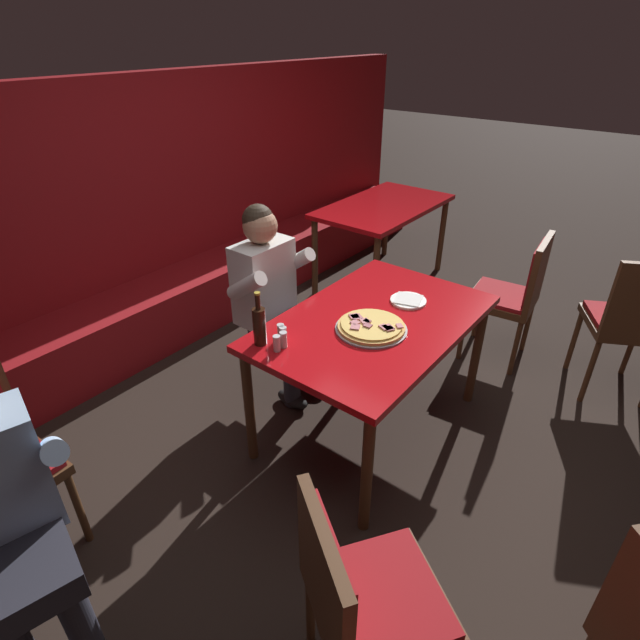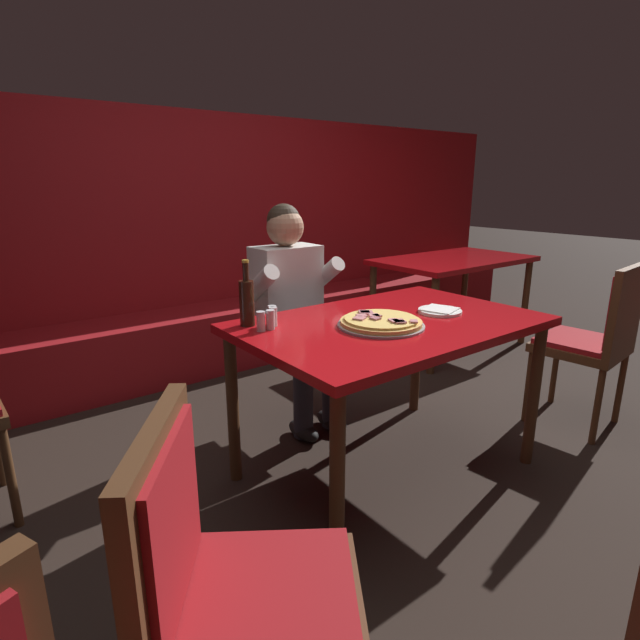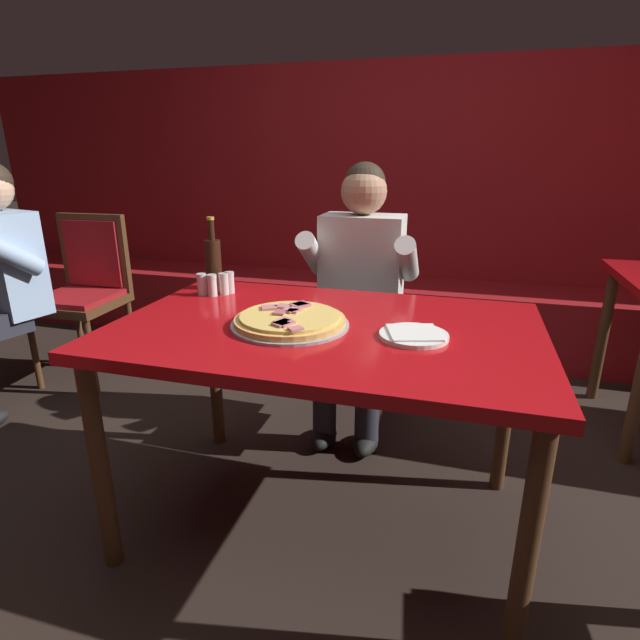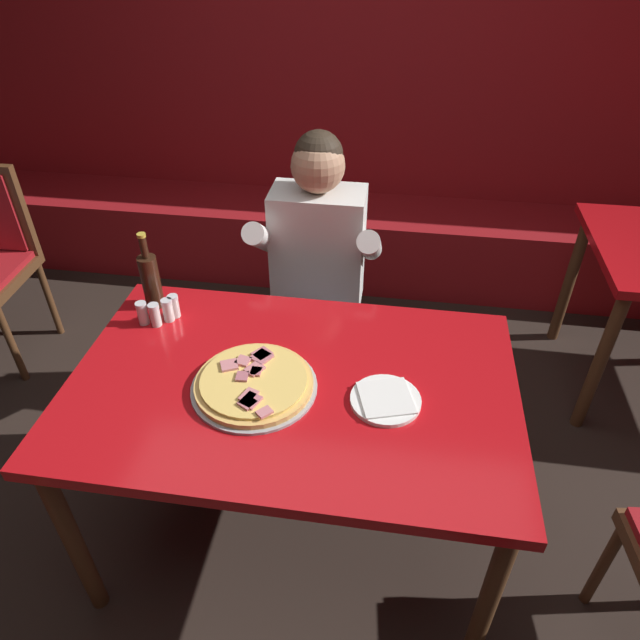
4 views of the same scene
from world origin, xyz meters
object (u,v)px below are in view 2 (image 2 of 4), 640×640
Objects in this scene: beer_bottle at (247,301)px; dining_chair_by_booth at (227,586)px; shaker_oregano at (272,316)px; main_dining_table at (390,337)px; shaker_black_pepper at (273,318)px; shaker_parmesan at (261,322)px; diner_seated_blue_shirt at (295,306)px; dining_chair_far_left at (597,335)px; plate_white_paper at (440,311)px; background_dining_table at (453,269)px; shaker_red_pepper_flakes at (270,321)px; pizza at (381,322)px.

dining_chair_by_booth is at bearing -121.69° from beer_bottle.
shaker_oregano is at bearing -29.62° from beer_bottle.
dining_chair_by_booth is at bearing -148.81° from main_dining_table.
shaker_black_pepper reaches higher than main_dining_table.
shaker_black_pepper is 1.00× the size of shaker_parmesan.
diner_seated_blue_shirt is 1.71m from dining_chair_far_left.
shaker_oregano is 0.11m from shaker_parmesan.
dining_chair_far_left is at bearing -19.51° from shaker_black_pepper.
dining_chair_far_left reaches higher than plate_white_paper.
shaker_parmesan is 0.06× the size of background_dining_table.
shaker_red_pepper_flakes is 2.47m from background_dining_table.
pizza is at bearing 166.45° from dining_chair_far_left.
main_dining_table is 0.57m from shaker_red_pepper_flakes.
beer_bottle is 2.48m from background_dining_table.
main_dining_table is 1.03× the size of background_dining_table.
main_dining_table is 0.55m from shaker_black_pepper.
background_dining_table is at bearing 19.05° from shaker_oregano.
shaker_oregano is at bearing 53.35° from dining_chair_by_booth.
beer_bottle is 3.40× the size of shaker_parmesan.
shaker_parmesan is at bearing -160.41° from background_dining_table.
shaker_red_pepper_flakes is (-0.03, -0.03, 0.00)m from shaker_black_pepper.
shaker_black_pepper is 1.87m from dining_chair_far_left.
shaker_parmesan is (-0.08, -0.03, 0.00)m from shaker_black_pepper.
dining_chair_far_left reaches higher than shaker_oregano.
shaker_oregano is (0.01, 0.03, 0.00)m from shaker_black_pepper.
dining_chair_by_booth is at bearing -126.93° from shaker_black_pepper.
dining_chair_far_left is (1.73, -0.65, -0.26)m from shaker_oregano.
main_dining_table is 1.43× the size of dining_chair_far_left.
dining_chair_far_left is 1.53m from background_dining_table.
main_dining_table is at bearing 163.52° from dining_chair_far_left.
dining_chair_by_booth is (-0.75, -1.01, -0.26)m from shaker_oregano.
shaker_parmesan is 1.94m from dining_chair_far_left.
beer_bottle is 0.22× the size of background_dining_table.
shaker_parmesan is 1.19m from dining_chair_by_booth.
pizza is 0.30× the size of diner_seated_blue_shirt.
shaker_parmesan is 0.05m from shaker_red_pepper_flakes.
shaker_red_pepper_flakes is 0.09× the size of dining_chair_far_left.
shaker_black_pepper is 1.00× the size of shaker_red_pepper_flakes.
diner_seated_blue_shirt is 1.89m from dining_chair_by_booth.
shaker_parmesan is at bearing 150.47° from pizza.
shaker_parmesan is 0.09× the size of dining_chair_by_booth.
diner_seated_blue_shirt is at bearing 139.97° from dining_chair_far_left.
beer_bottle is at bearing -142.88° from diner_seated_blue_shirt.
shaker_parmesan is 1.00× the size of shaker_red_pepper_flakes.
diner_seated_blue_shirt reaches higher than dining_chair_far_left.
shaker_black_pepper is 1.00× the size of shaker_oregano.
dining_chair_far_left is (1.30, -1.10, -0.15)m from diner_seated_blue_shirt.
pizza is at bearing -157.88° from main_dining_table.
shaker_oregano is 0.08m from shaker_red_pepper_flakes.
shaker_oregano and shaker_parmesan have the same top height.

